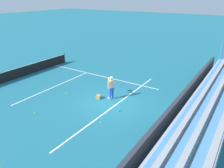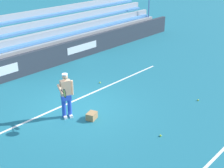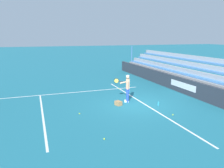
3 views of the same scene
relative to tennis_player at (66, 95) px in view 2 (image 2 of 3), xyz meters
The scene contains 9 objects.
ground_plane 1.14m from the tennis_player, 153.62° to the right, with size 160.00×160.00×0.00m, color #1E6B7F.
court_baseline_white 1.36m from the tennis_player, 127.78° to the right, with size 12.00×0.10×0.01m, color white.
back_wall_sponsor_board 4.78m from the tennis_player, 97.63° to the right, with size 25.58×0.25×1.10m.
tennis_player is the anchor object (origin of this frame).
ball_box_cardboard 1.21m from the tennis_player, 122.13° to the left, with size 0.40×0.30×0.26m, color #A87F51.
tennis_ball_far_left 5.44m from the tennis_player, 146.60° to the left, with size 0.07×0.07×0.07m, color #CCE533.
tennis_ball_toward_net 3.64m from the tennis_player, 110.42° to the left, with size 0.07×0.07×0.07m, color #CCE533.
tennis_ball_stray_back 3.45m from the tennis_player, 157.00° to the right, with size 0.07×0.07×0.07m, color #CCE533.
water_bottle 2.14m from the tennis_player, 132.20° to the right, with size 0.07×0.07×0.22m, color #33B2E5.
Camera 2 is at (7.02, 8.38, 5.77)m, focal length 50.00 mm.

